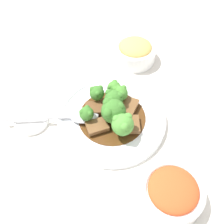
% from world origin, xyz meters
% --- Properties ---
extents(ground_plane, '(4.00, 4.00, 0.00)m').
position_xyz_m(ground_plane, '(0.00, 0.00, 0.00)').
color(ground_plane, silver).
extents(main_plate, '(0.25, 0.25, 0.02)m').
position_xyz_m(main_plate, '(0.00, 0.00, 0.01)').
color(main_plate, white).
rests_on(main_plate, ground_plane).
extents(beef_strip_0, '(0.04, 0.05, 0.01)m').
position_xyz_m(beef_strip_0, '(0.02, -0.04, 0.02)').
color(beef_strip_0, brown).
rests_on(beef_strip_0, main_plate).
extents(beef_strip_1, '(0.07, 0.07, 0.01)m').
position_xyz_m(beef_strip_1, '(-0.01, 0.04, 0.03)').
color(beef_strip_1, brown).
rests_on(beef_strip_1, main_plate).
extents(beef_strip_2, '(0.05, 0.04, 0.01)m').
position_xyz_m(beef_strip_2, '(0.04, 0.04, 0.02)').
color(beef_strip_2, brown).
rests_on(beef_strip_2, main_plate).
extents(beef_strip_3, '(0.04, 0.06, 0.01)m').
position_xyz_m(beef_strip_3, '(-0.02, -0.03, 0.03)').
color(beef_strip_3, brown).
rests_on(beef_strip_3, main_plate).
extents(broccoli_floret_0, '(0.03, 0.03, 0.05)m').
position_xyz_m(broccoli_floret_0, '(-0.05, -0.02, 0.05)').
color(broccoli_floret_0, '#8EB756').
rests_on(broccoli_floret_0, main_plate).
extents(broccoli_floret_1, '(0.03, 0.03, 0.05)m').
position_xyz_m(broccoli_floret_1, '(-0.06, 0.02, 0.05)').
color(broccoli_floret_1, '#8EB756').
rests_on(broccoli_floret_1, main_plate).
extents(broccoli_floret_2, '(0.05, 0.05, 0.06)m').
position_xyz_m(broccoli_floret_2, '(0.01, -0.00, 0.06)').
color(broccoli_floret_2, '#8EB756').
rests_on(broccoli_floret_2, main_plate).
extents(broccoli_floret_3, '(0.04, 0.04, 0.05)m').
position_xyz_m(broccoli_floret_3, '(-0.04, 0.03, 0.05)').
color(broccoli_floret_3, '#8EB756').
rests_on(broccoli_floret_3, main_plate).
extents(broccoli_floret_4, '(0.03, 0.03, 0.04)m').
position_xyz_m(broccoli_floret_4, '(0.00, -0.06, 0.05)').
color(broccoli_floret_4, '#8EB756').
rests_on(broccoli_floret_4, main_plate).
extents(broccoli_floret_5, '(0.04, 0.04, 0.05)m').
position_xyz_m(broccoli_floret_5, '(-0.02, 0.01, 0.05)').
color(broccoli_floret_5, '#7FA84C').
rests_on(broccoli_floret_5, main_plate).
extents(broccoli_floret_6, '(0.05, 0.05, 0.06)m').
position_xyz_m(broccoli_floret_6, '(0.05, 0.01, 0.05)').
color(broccoli_floret_6, '#8EB756').
rests_on(broccoli_floret_6, main_plate).
extents(serving_spoon, '(0.06, 0.22, 0.01)m').
position_xyz_m(serving_spoon, '(-0.01, -0.08, 0.03)').
color(serving_spoon, silver).
rests_on(serving_spoon, main_plate).
extents(side_bowl_kimchi, '(0.12, 0.12, 0.06)m').
position_xyz_m(side_bowl_kimchi, '(0.21, 0.07, 0.03)').
color(side_bowl_kimchi, white).
rests_on(side_bowl_kimchi, ground_plane).
extents(side_bowl_appetizer, '(0.11, 0.11, 0.06)m').
position_xyz_m(side_bowl_appetizer, '(-0.20, 0.11, 0.03)').
color(side_bowl_appetizer, white).
rests_on(side_bowl_appetizer, ground_plane).
extents(sauce_dish, '(0.08, 0.08, 0.01)m').
position_xyz_m(sauce_dish, '(-0.04, -0.19, 0.01)').
color(sauce_dish, white).
rests_on(sauce_dish, ground_plane).
extents(paper_napkin, '(0.11, 0.11, 0.01)m').
position_xyz_m(paper_napkin, '(-0.07, -0.17, 0.00)').
color(paper_napkin, silver).
rests_on(paper_napkin, ground_plane).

